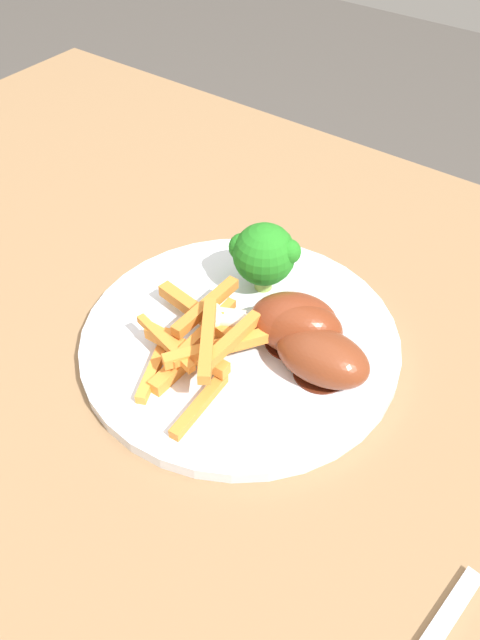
% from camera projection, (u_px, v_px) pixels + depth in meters
% --- Properties ---
extents(ground_plane, '(6.00, 6.00, 0.00)m').
position_uv_depth(ground_plane, '(190.00, 639.00, 1.12)').
color(ground_plane, '#4C4742').
extents(dining_table, '(1.12, 0.88, 0.76)m').
position_uv_depth(dining_table, '(155.00, 411.00, 0.67)').
color(dining_table, '#8E6B47').
rests_on(dining_table, ground_plane).
extents(dinner_plate, '(0.29, 0.29, 0.01)m').
position_uv_depth(dinner_plate, '(240.00, 340.00, 0.58)').
color(dinner_plate, silver).
rests_on(dinner_plate, dining_table).
extents(broccoli_floret_front, '(0.07, 0.06, 0.07)m').
position_uv_depth(broccoli_floret_front, '(263.00, 253.00, 0.60)').
color(broccoli_floret_front, '#8EB14C').
rests_on(broccoli_floret_front, dinner_plate).
extents(carrot_fries_pile, '(0.12, 0.15, 0.04)m').
position_uv_depth(carrot_fries_pile, '(197.00, 342.00, 0.55)').
color(carrot_fries_pile, orange).
rests_on(carrot_fries_pile, dinner_plate).
extents(chicken_drumstick_near, '(0.13, 0.06, 0.04)m').
position_uv_depth(chicken_drumstick_near, '(318.00, 355.00, 0.54)').
color(chicken_drumstick_near, '#531F10').
rests_on(chicken_drumstick_near, dinner_plate).
extents(chicken_drumstick_far, '(0.12, 0.08, 0.05)m').
position_uv_depth(chicken_drumstick_far, '(290.00, 322.00, 0.56)').
color(chicken_drumstick_far, '#551D0F').
rests_on(chicken_drumstick_far, dinner_plate).
extents(chicken_drumstick_extra, '(0.12, 0.08, 0.05)m').
position_uv_depth(chicken_drumstick_extra, '(294.00, 328.00, 0.55)').
color(chicken_drumstick_extra, '#511C0E').
rests_on(chicken_drumstick_extra, dinner_plate).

